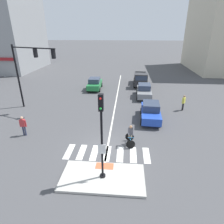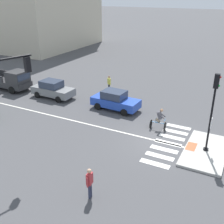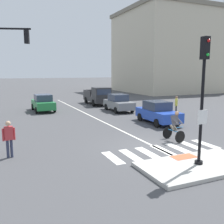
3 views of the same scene
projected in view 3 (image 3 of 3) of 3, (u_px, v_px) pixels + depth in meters
ground_plane at (157, 147)px, 12.87m from camera, size 300.00×300.00×0.00m
traffic_island at (198, 165)px, 10.18m from camera, size 4.78×2.50×0.15m
tactile_pad_front at (184, 157)px, 10.98m from camera, size 1.10×0.60×0.01m
signal_pole at (203, 90)px, 9.70m from camera, size 0.44×0.38×4.95m
crosswalk_stripe_a at (113, 158)px, 11.31m from camera, size 0.44×1.80×0.01m
crosswalk_stripe_b at (131, 155)px, 11.67m from camera, size 0.44×1.80×0.01m
crosswalk_stripe_c at (147, 153)px, 12.02m from camera, size 0.44×1.80×0.01m
crosswalk_stripe_d at (163, 150)px, 12.38m from camera, size 0.44×1.80×0.01m
crosswalk_stripe_e at (178, 148)px, 12.74m from camera, size 0.44×1.80×0.01m
crosswalk_stripe_f at (192, 146)px, 13.09m from camera, size 0.44×1.80×0.01m
crosswalk_stripe_g at (206, 144)px, 13.45m from camera, size 0.44×1.80×0.01m
lane_centre_line at (91, 116)px, 21.89m from camera, size 0.14×28.00×0.01m
building_corner_right at (171, 52)px, 49.16m from camera, size 18.91×16.73×15.18m
car_green_westbound_distant at (43, 103)px, 24.63m from camera, size 1.90×4.13×1.64m
car_blue_eastbound_mid at (158, 112)px, 18.84m from camera, size 2.01×4.18×1.64m
car_grey_eastbound_far at (119, 103)px, 24.70m from camera, size 1.94×4.15×1.64m
pickup_truck_charcoal_eastbound_distant at (98, 96)px, 29.36m from camera, size 2.18×5.16×2.08m
cyclist at (175, 125)px, 13.97m from camera, size 0.73×1.13×1.68m
pedestrian_at_curb_left at (9, 136)px, 11.19m from camera, size 0.55×0.25×1.67m
pedestrian_waiting_far_side at (176, 104)px, 22.53m from camera, size 0.40×0.44×1.67m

